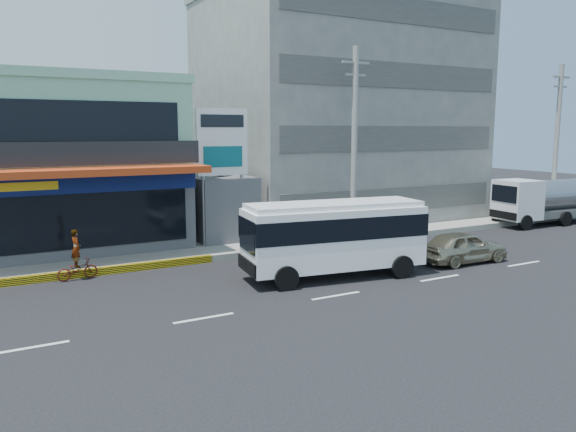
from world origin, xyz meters
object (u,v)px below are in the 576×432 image
object	(u,v)px
utility_pole_near	(354,144)
concrete_building	(337,113)
satellite_dish	(218,175)
minibus	(334,233)
tanker_truck	(543,200)
motorcycle_rider	(77,263)
utility_pole_far	(557,141)
billboard	(222,150)
sedan	(463,247)
shop_building	(44,168)

from	to	relation	value
utility_pole_near	concrete_building	bearing A→B (deg)	62.24
satellite_dish	minibus	size ratio (longest dim) A/B	0.20
utility_pole_near	satellite_dish	bearing A→B (deg)	149.04
tanker_truck	motorcycle_rider	size ratio (longest dim) A/B	3.67
motorcycle_rider	minibus	bearing A→B (deg)	-26.59
utility_pole_far	concrete_building	bearing A→B (deg)	147.65
billboard	sedan	size ratio (longest dim) A/B	1.63
tanker_truck	motorcycle_rider	xyz separation A→B (m)	(-27.64, 0.28, -0.88)
minibus	motorcycle_rider	distance (m)	10.26
shop_building	concrete_building	bearing A→B (deg)	3.35
motorcycle_rider	utility_pole_far	bearing A→B (deg)	1.16
shop_building	sedan	bearing A→B (deg)	-38.26
utility_pole_far	sedan	bearing A→B (deg)	-157.46
concrete_building	satellite_dish	world-z (taller)	concrete_building
satellite_dish	minibus	bearing A→B (deg)	-81.05
sedan	billboard	bearing A→B (deg)	49.13
shop_building	billboard	xyz separation A→B (m)	(7.50, -4.75, 0.93)
concrete_building	utility_pole_far	xyz separation A→B (m)	(12.00, -7.60, -1.85)
utility_pole_near	motorcycle_rider	xyz separation A→B (m)	(-13.74, -0.60, -4.48)
sedan	utility_pole_near	bearing A→B (deg)	18.85
sedan	motorcycle_rider	xyz separation A→B (m)	(-15.52, 5.30, -0.05)
concrete_building	satellite_dish	xyz separation A→B (m)	(-10.00, -4.00, -3.42)
billboard	sedan	world-z (taller)	billboard
utility_pole_far	minibus	world-z (taller)	utility_pole_far
satellite_dish	concrete_building	bearing A→B (deg)	21.80
satellite_dish	utility_pole_near	size ratio (longest dim) A/B	0.15
billboard	sedan	xyz separation A→B (m)	(8.28, -7.70, -4.21)
shop_building	utility_pole_far	xyz separation A→B (m)	(30.00, -6.55, 1.15)
minibus	tanker_truck	distance (m)	19.01
minibus	shop_building	bearing A→B (deg)	128.70
utility_pole_near	sedan	world-z (taller)	utility_pole_near
concrete_building	billboard	world-z (taller)	concrete_building
utility_pole_far	sedan	xyz separation A→B (m)	(-14.22, -5.90, -4.43)
concrete_building	satellite_dish	bearing A→B (deg)	-158.20
concrete_building	utility_pole_near	world-z (taller)	concrete_building
utility_pole_near	tanker_truck	size ratio (longest dim) A/B	1.35
concrete_building	motorcycle_rider	bearing A→B (deg)	-155.19
satellite_dish	billboard	size ratio (longest dim) A/B	0.22
satellite_dish	billboard	bearing A→B (deg)	-105.52
billboard	motorcycle_rider	world-z (taller)	billboard
satellite_dish	motorcycle_rider	size ratio (longest dim) A/B	0.74
utility_pole_near	utility_pole_far	size ratio (longest dim) A/B	1.00
satellite_dish	shop_building	bearing A→B (deg)	159.79
concrete_building	motorcycle_rider	xyz separation A→B (m)	(-17.74, -8.20, -6.33)
tanker_truck	concrete_building	bearing A→B (deg)	139.43
billboard	minibus	size ratio (longest dim) A/B	0.92
utility_pole_far	tanker_truck	bearing A→B (deg)	-157.26
shop_building	utility_pole_near	world-z (taller)	utility_pole_near
concrete_building	minibus	bearing A→B (deg)	-124.03
sedan	motorcycle_rider	bearing A→B (deg)	73.18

